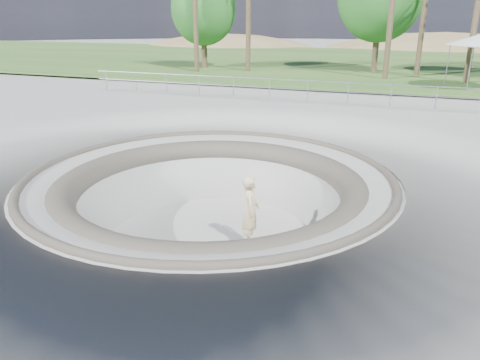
% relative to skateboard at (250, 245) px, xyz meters
% --- Properties ---
extents(ground, '(180.00, 180.00, 0.00)m').
position_rel_skateboard_xyz_m(ground, '(-1.28, 0.19, 1.84)').
color(ground, '#9C9D98').
rests_on(ground, ground).
extents(skate_bowl, '(14.00, 14.00, 4.10)m').
position_rel_skateboard_xyz_m(skate_bowl, '(-1.28, 0.19, 0.01)').
color(skate_bowl, '#9C9D98').
rests_on(skate_bowl, ground).
extents(grass_strip, '(180.00, 36.00, 0.12)m').
position_rel_skateboard_xyz_m(grass_strip, '(-1.28, 34.19, 2.06)').
color(grass_strip, '#305A24').
rests_on(grass_strip, ground).
extents(distant_hills, '(103.20, 45.00, 28.60)m').
position_rel_skateboard_xyz_m(distant_hills, '(2.50, 57.36, -5.18)').
color(distant_hills, olive).
rests_on(distant_hills, ground).
extents(safety_railing, '(25.00, 0.06, 1.03)m').
position_rel_skateboard_xyz_m(safety_railing, '(-1.28, 12.19, 2.53)').
color(safety_railing, '#95979D').
rests_on(safety_railing, ground).
extents(skateboard, '(0.79, 0.29, 0.08)m').
position_rel_skateboard_xyz_m(skateboard, '(0.00, 0.00, 0.00)').
color(skateboard, brown).
rests_on(skateboard, ground).
extents(skater, '(0.71, 0.85, 2.01)m').
position_rel_skateboard_xyz_m(skater, '(0.00, -0.00, 1.02)').
color(skater, beige).
rests_on(skater, skateboard).
extents(bushy_tree_left, '(5.12, 4.65, 7.38)m').
position_rel_skateboard_xyz_m(bushy_tree_left, '(-12.38, 24.00, 6.58)').
color(bushy_tree_left, brown).
rests_on(bushy_tree_left, ground).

